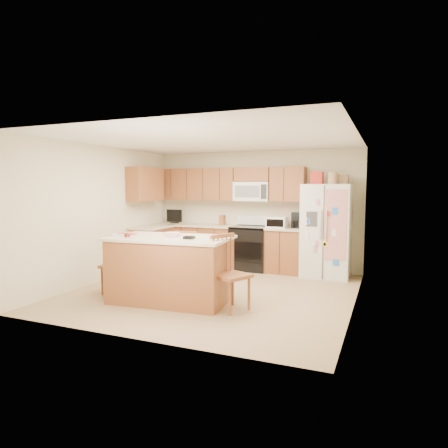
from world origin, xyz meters
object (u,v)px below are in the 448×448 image
at_px(refrigerator, 326,230).
at_px(island, 171,269).
at_px(stove, 250,247).
at_px(windsor_chair_left, 117,265).
at_px(windsor_chair_back, 190,262).
at_px(windsor_chair_right, 230,275).

distance_m(refrigerator, island, 3.29).
relative_size(stove, windsor_chair_left, 1.14).
bearing_deg(refrigerator, windsor_chair_back, -135.61).
relative_size(stove, refrigerator, 0.55).
distance_m(windsor_chair_left, windsor_chair_right, 2.04).
bearing_deg(windsor_chair_right, refrigerator, 70.56).
relative_size(windsor_chair_left, windsor_chair_right, 0.92).
bearing_deg(windsor_chair_left, stove, 61.72).
distance_m(stove, island, 2.71).
relative_size(windsor_chair_back, windsor_chair_right, 0.95).
bearing_deg(windsor_chair_back, windsor_chair_right, -35.96).
relative_size(stove, windsor_chair_back, 1.10).
height_order(island, windsor_chair_left, island).
relative_size(island, windsor_chair_right, 1.80).
bearing_deg(stove, windsor_chair_back, -101.46).
height_order(refrigerator, island, refrigerator).
xyz_separation_m(windsor_chair_left, windsor_chair_back, (1.01, 0.63, 0.01)).
height_order(stove, refrigerator, refrigerator).
height_order(stove, windsor_chair_left, stove).
height_order(refrigerator, windsor_chair_right, refrigerator).
relative_size(stove, island, 0.58).
distance_m(stove, refrigerator, 1.63).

